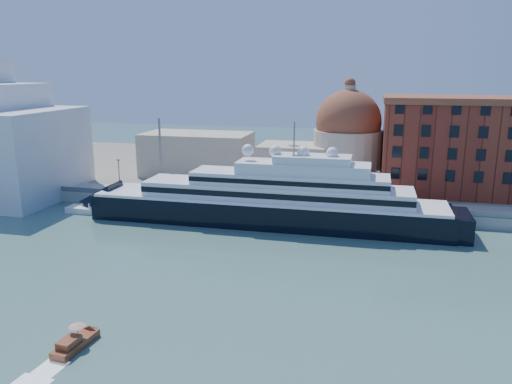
# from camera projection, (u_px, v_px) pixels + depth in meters

# --- Properties ---
(ground) EXTENTS (400.00, 400.00, 0.00)m
(ground) POSITION_uv_depth(u_px,v_px,m) (193.00, 260.00, 84.53)
(ground) COLOR #386260
(ground) RESTS_ON ground
(quay) EXTENTS (180.00, 10.00, 2.50)m
(quay) POSITION_uv_depth(u_px,v_px,m) (244.00, 202.00, 116.36)
(quay) COLOR gray
(quay) RESTS_ON ground
(land) EXTENTS (260.00, 72.00, 2.00)m
(land) POSITION_uv_depth(u_px,v_px,m) (277.00, 170.00, 155.17)
(land) COLOR slate
(land) RESTS_ON ground
(quay_fence) EXTENTS (180.00, 0.10, 1.20)m
(quay_fence) POSITION_uv_depth(u_px,v_px,m) (239.00, 199.00, 111.67)
(quay_fence) COLOR slate
(quay_fence) RESTS_ON quay
(superyacht) EXTENTS (83.63, 11.59, 24.99)m
(superyacht) POSITION_uv_depth(u_px,v_px,m) (255.00, 203.00, 104.05)
(superyacht) COLOR black
(superyacht) RESTS_ON ground
(service_barge) EXTENTS (11.30, 3.97, 2.53)m
(service_barge) POSITION_uv_depth(u_px,v_px,m) (93.00, 210.00, 112.11)
(service_barge) COLOR white
(service_barge) RESTS_ON ground
(water_taxi) EXTENTS (2.70, 6.56, 3.04)m
(water_taxi) POSITION_uv_depth(u_px,v_px,m) (75.00, 343.00, 57.49)
(water_taxi) COLOR maroon
(water_taxi) RESTS_ON ground
(warehouse) EXTENTS (43.00, 19.00, 23.25)m
(warehouse) POSITION_uv_depth(u_px,v_px,m) (474.00, 146.00, 118.74)
(warehouse) COLOR maroon
(warehouse) RESTS_ON land
(church) EXTENTS (66.00, 18.00, 25.50)m
(church) POSITION_uv_depth(u_px,v_px,m) (289.00, 147.00, 135.04)
(church) COLOR beige
(church) RESTS_ON land
(lamp_posts) EXTENTS (120.80, 2.40, 18.00)m
(lamp_posts) POSITION_uv_depth(u_px,v_px,m) (189.00, 165.00, 115.51)
(lamp_posts) COLOR slate
(lamp_posts) RESTS_ON quay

